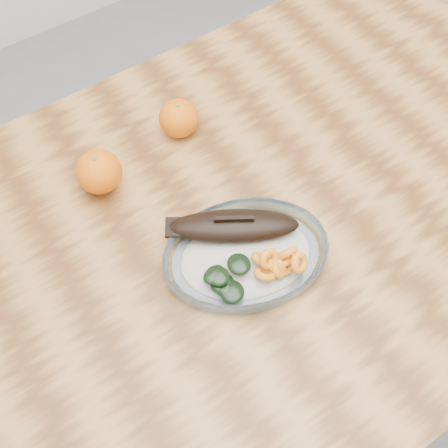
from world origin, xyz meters
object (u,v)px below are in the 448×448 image
object	(u,v)px
dining_table	(263,241)
orange_left	(99,172)
orange_right	(179,118)
plated_meal	(245,253)

from	to	relation	value
dining_table	orange_left	xyz separation A→B (m)	(-0.19, 0.19, 0.14)
orange_left	orange_right	size ratio (longest dim) A/B	1.09
plated_meal	orange_left	distance (m)	0.27
orange_right	orange_left	bearing A→B (deg)	-170.26
dining_table	plated_meal	distance (m)	0.15
dining_table	plated_meal	bearing A→B (deg)	-146.25
plated_meal	orange_right	xyz separation A→B (m)	(0.04, 0.27, 0.02)
plated_meal	orange_right	world-z (taller)	plated_meal
dining_table	orange_right	world-z (taller)	orange_right
orange_left	orange_right	xyz separation A→B (m)	(0.16, 0.03, -0.00)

